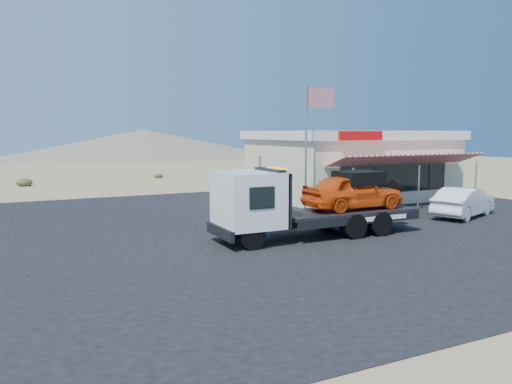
% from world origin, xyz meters
% --- Properties ---
extents(ground, '(120.00, 120.00, 0.00)m').
position_xyz_m(ground, '(0.00, 0.00, 0.00)').
color(ground, '#9F875A').
rests_on(ground, ground).
extents(asphalt_lot, '(32.00, 24.00, 0.02)m').
position_xyz_m(asphalt_lot, '(2.00, 3.00, 0.01)').
color(asphalt_lot, black).
rests_on(asphalt_lot, ground).
extents(tow_truck, '(7.75, 2.30, 2.59)m').
position_xyz_m(tow_truck, '(2.33, 0.16, 1.40)').
color(tow_truck, black).
rests_on(tow_truck, asphalt_lot).
extents(white_sedan, '(4.31, 2.76, 1.34)m').
position_xyz_m(white_sedan, '(10.81, 0.81, 0.69)').
color(white_sedan, silver).
rests_on(white_sedan, asphalt_lot).
extents(jerky_store, '(10.40, 9.97, 3.90)m').
position_xyz_m(jerky_store, '(10.50, 8.97, 1.99)').
color(jerky_store, beige).
rests_on(jerky_store, asphalt_lot).
extents(flagpole, '(1.55, 0.10, 6.00)m').
position_xyz_m(flagpole, '(4.93, 4.50, 3.76)').
color(flagpole, '#99999E').
rests_on(flagpole, asphalt_lot).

